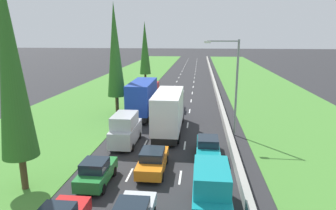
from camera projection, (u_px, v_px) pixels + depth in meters
ground_plane at (186, 80)px, 63.74m from camera, size 300.00×300.00×0.00m
grass_verge_left at (128, 79)px, 65.04m from camera, size 14.00×140.00×0.04m
grass_verge_right at (254, 81)px, 62.24m from camera, size 14.00×140.00×0.04m
median_barrier at (213, 78)px, 63.05m from camera, size 0.44×120.00×0.85m
lane_markings at (186, 80)px, 63.73m from camera, size 3.64×116.00×0.01m
orange_sedan_centre_lane at (153, 161)px, 20.73m from camera, size 1.82×4.50×1.64m
teal_van_right_lane at (211, 190)px, 15.64m from camera, size 1.96×4.90×2.82m
green_hatchback_left_lane at (96, 172)px, 18.94m from camera, size 1.74×3.90×1.72m
white_box_truck_centre_lane at (169, 111)px, 28.86m from camera, size 2.46×9.40×4.18m
silver_van_left_lane at (125, 129)px, 25.68m from camera, size 1.96×4.90×2.82m
teal_sedan_right_lane at (208, 147)px, 23.23m from camera, size 1.82×4.50×1.64m
blue_sedan_centre_lane at (174, 104)px, 37.63m from camera, size 1.82×4.50×1.64m
blue_box_truck_left_lane at (144, 97)px, 35.18m from camera, size 2.46×9.40×4.18m
poplar_tree_nearest at (11, 65)px, 16.78m from camera, size 2.13×2.13×13.30m
poplar_tree_second at (115, 50)px, 34.57m from camera, size 2.13×2.13×13.14m
poplar_tree_third at (145, 48)px, 54.88m from camera, size 2.10×2.10×11.89m
street_light_mast at (233, 81)px, 27.33m from camera, size 3.20×0.28×9.00m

